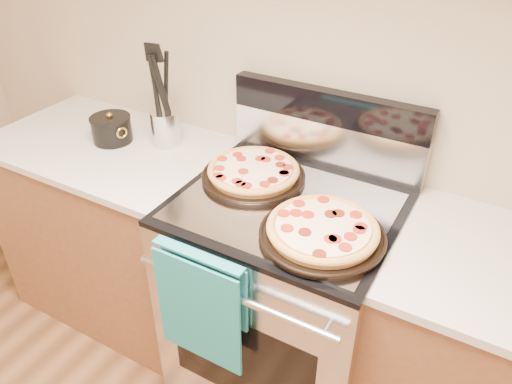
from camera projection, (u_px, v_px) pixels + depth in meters
The scene contains 15 objects.
wall_back at pixel (338, 52), 1.74m from camera, with size 4.00×4.00×0.00m, color tan.
range_body at pixel (284, 300), 1.98m from camera, with size 0.76×0.68×0.90m, color #B7B7BC.
oven_window at pixel (241, 361), 1.74m from camera, with size 0.56×0.01×0.40m, color black.
cooktop at pixel (288, 205), 1.73m from camera, with size 0.76×0.68×0.02m, color black.
backsplash_lower at pixel (326, 143), 1.90m from camera, with size 0.76×0.06×0.18m, color silver.
backsplash_upper at pixel (329, 106), 1.81m from camera, with size 0.76×0.06×0.12m, color black.
oven_handle at pixel (232, 296), 1.51m from camera, with size 0.03×0.03×0.70m, color silver.
dish_towel at pixel (202, 305), 1.62m from camera, with size 0.32×0.05×0.42m, color #198080, non-canonical shape.
foil_sheet at pixel (285, 206), 1.70m from camera, with size 0.70×0.55×0.01m, color gray.
cabinet_left at pixel (122, 231), 2.37m from camera, with size 1.00×0.62×0.88m, color brown.
countertop_left at pixel (106, 146), 2.12m from camera, with size 1.02×0.64×0.03m, color #BCB3A8.
pepperoni_pizza_back at pixel (253, 172), 1.83m from camera, with size 0.38×0.38×0.05m, color #BC7439, non-canonical shape.
pepperoni_pizza_front at pixel (322, 231), 1.53m from camera, with size 0.39×0.39×0.05m, color #BC7439, non-canonical shape.
utensil_crock at pixel (166, 128), 2.06m from camera, with size 0.12×0.12×0.15m, color silver.
saucepan at pixel (112, 130), 2.10m from camera, with size 0.16×0.16×0.10m, color black.
Camera 1 is at (0.60, 0.36, 1.90)m, focal length 35.00 mm.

